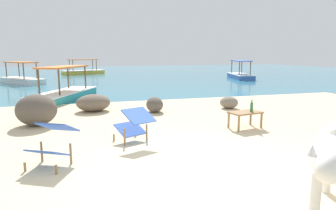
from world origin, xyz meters
TOP-DOWN VIEW (x-y plane):
  - sand_beach at (0.00, 0.00)m, footprint 18.00×14.00m
  - water_surface at (0.00, 22.00)m, footprint 60.00×36.00m
  - low_bench_table at (1.96, 2.24)m, footprint 0.83×0.57m
  - bottle at (2.08, 2.17)m, footprint 0.07×0.07m
  - deck_chair_near at (-0.74, 1.86)m, footprint 0.80×0.91m
  - deck_chair_far at (-2.17, 1.06)m, footprint 0.83×0.93m
  - shore_rock_large at (-1.37, 5.41)m, footprint 1.17×1.05m
  - shore_rock_medium at (-2.78, 3.95)m, footprint 1.36×1.35m
  - shore_rock_small at (0.39, 4.75)m, footprint 0.58×0.77m
  - shore_rock_flat at (2.83, 4.65)m, footprint 0.79×0.80m
  - boat_white at (-5.12, 15.84)m, footprint 3.08×3.66m
  - boat_teal at (-2.33, 8.33)m, footprint 2.61×3.81m
  - boat_yellow at (-1.45, 23.59)m, footprint 3.83×2.48m
  - boat_blue at (9.41, 15.30)m, footprint 2.05×3.85m

SIDE VIEW (x-z plane):
  - water_surface at x=0.00m, z-range -0.01..0.01m
  - sand_beach at x=0.00m, z-range 0.00..0.04m
  - shore_rock_flat at x=2.83m, z-range 0.04..0.42m
  - shore_rock_small at x=0.39m, z-range 0.04..0.49m
  - boat_white at x=-5.12m, z-range -0.35..0.94m
  - boat_teal at x=-2.33m, z-range -0.35..0.94m
  - boat_yellow at x=-1.45m, z-range -0.35..0.94m
  - boat_blue at x=9.41m, z-range -0.35..0.94m
  - shore_rock_large at x=-1.37m, z-range 0.04..0.56m
  - low_bench_table at x=1.96m, z-range 0.17..0.57m
  - shore_rock_medium at x=-2.78m, z-range 0.04..0.81m
  - deck_chair_near at x=-0.74m, z-range 0.08..0.77m
  - deck_chair_far at x=-2.17m, z-range 0.08..0.77m
  - bottle at x=2.08m, z-range 0.41..0.70m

